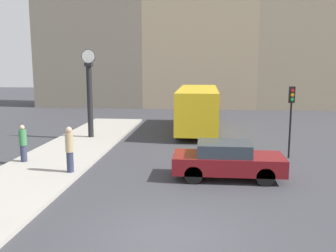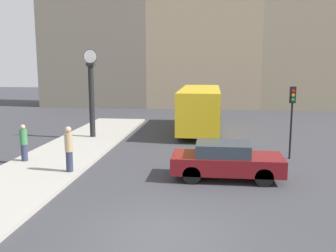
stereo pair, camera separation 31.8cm
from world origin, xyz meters
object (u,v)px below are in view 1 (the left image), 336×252
object	(u,v)px
bus_distant	(198,107)
street_clock	(90,95)
pedestrian_tan_coat	(70,149)
traffic_light_far	(291,107)
sedan_car	(227,160)
pedestrian_green_hoodie	(23,143)

from	to	relation	value
bus_distant	street_clock	world-z (taller)	street_clock
pedestrian_tan_coat	traffic_light_far	bearing A→B (deg)	21.73
sedan_car	pedestrian_tan_coat	size ratio (longest dim) A/B	2.31
sedan_car	bus_distant	size ratio (longest dim) A/B	0.49
pedestrian_green_hoodie	street_clock	bearing A→B (deg)	77.80
street_clock	pedestrian_tan_coat	world-z (taller)	street_clock
sedan_car	bus_distant	distance (m)	10.61
pedestrian_green_hoodie	pedestrian_tan_coat	distance (m)	3.01
pedestrian_tan_coat	sedan_car	bearing A→B (deg)	2.15
street_clock	pedestrian_tan_coat	xyz separation A→B (m)	(1.39, -7.28, -1.57)
traffic_light_far	pedestrian_tan_coat	size ratio (longest dim) A/B	1.85
street_clock	pedestrian_tan_coat	bearing A→B (deg)	-79.21
street_clock	bus_distant	bearing A→B (deg)	28.62
pedestrian_green_hoodie	pedestrian_tan_coat	world-z (taller)	pedestrian_tan_coat
bus_distant	pedestrian_tan_coat	xyz separation A→B (m)	(-4.92, -10.73, -0.53)
sedan_car	traffic_light_far	bearing A→B (deg)	48.25
bus_distant	pedestrian_green_hoodie	xyz separation A→B (m)	(-7.58, -9.32, -0.65)
street_clock	sedan_car	bearing A→B (deg)	-42.62
pedestrian_tan_coat	street_clock	bearing A→B (deg)	100.79
sedan_car	street_clock	world-z (taller)	street_clock
traffic_light_far	street_clock	bearing A→B (deg)	161.86
pedestrian_green_hoodie	pedestrian_tan_coat	size ratio (longest dim) A/B	0.89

